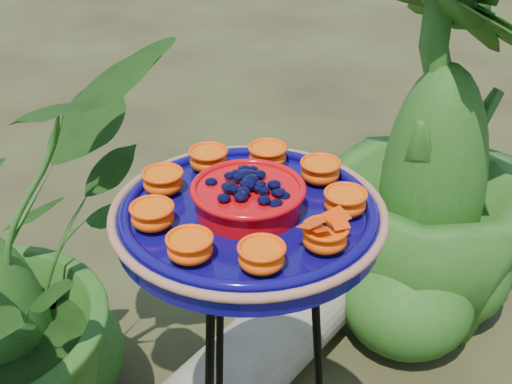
% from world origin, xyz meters
% --- Properties ---
extents(tripod_stand, '(0.30, 0.31, 0.80)m').
position_xyz_m(tripod_stand, '(-0.06, -0.02, 0.48)').
color(tripod_stand, black).
rests_on(tripod_stand, ground).
extents(feeder_dish, '(0.42, 0.42, 0.09)m').
position_xyz_m(feeder_dish, '(-0.06, -0.02, 0.83)').
color(feeder_dish, '#0B0650').
rests_on(feeder_dish, tripod_stand).
extents(driftwood_log, '(0.68, 0.48, 0.22)m').
position_xyz_m(driftwood_log, '(0.17, 0.37, 0.11)').
color(driftwood_log, gray).
rests_on(driftwood_log, ground).
extents(shrub_back_right, '(0.67, 0.67, 1.08)m').
position_xyz_m(shrub_back_right, '(0.74, 0.44, 0.54)').
color(shrub_back_right, '#204D14').
rests_on(shrub_back_right, ground).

